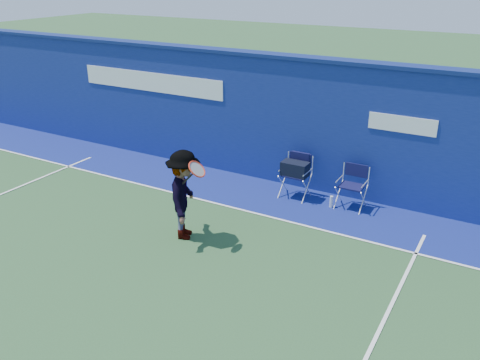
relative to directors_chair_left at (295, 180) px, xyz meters
The scene contains 8 objects.
ground 4.69m from the directors_chair_left, 108.77° to the right, with size 80.00×80.00×0.00m, color #2A4F2A.
stadium_wall 2.03m from the directors_chair_left, 152.82° to the left, with size 24.00×0.50×3.08m.
out_of_bounds_strip 1.60m from the directors_chair_left, 167.79° to the right, with size 24.00×1.80×0.01m, color navy.
court_lines 4.13m from the directors_chair_left, 111.46° to the right, with size 24.00×12.00×0.01m.
directors_chair_left is the anchor object (origin of this frame).
directors_chair_right 1.31m from the directors_chair_left, ahead, with size 0.57×0.51×0.95m.
water_bottle 0.98m from the directors_chair_left, ahead, with size 0.07×0.07×0.27m, color silver.
tennis_player 3.02m from the directors_chair_left, 111.64° to the right, with size 1.10×1.32×1.78m.
Camera 1 is at (5.68, -5.48, 4.91)m, focal length 38.00 mm.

